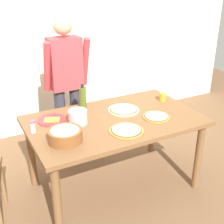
{
  "coord_description": "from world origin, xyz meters",
  "views": [
    {
      "loc": [
        -1.21,
        -2.27,
        2.01
      ],
      "look_at": [
        0.0,
        0.05,
        0.81
      ],
      "focal_mm": 49.28,
      "sensor_mm": 36.0,
      "label": 1
    }
  ],
  "objects": [
    {
      "name": "pizza_raw_on_board",
      "position": [
        0.17,
        0.12,
        0.77
      ],
      "size": [
        0.31,
        0.31,
        0.02
      ],
      "color": "beige",
      "rests_on": "dining_table"
    },
    {
      "name": "steel_pot",
      "position": [
        -0.34,
        0.07,
        0.83
      ],
      "size": [
        0.17,
        0.17,
        0.13
      ],
      "color": "#B7B7BC",
      "rests_on": "dining_table"
    },
    {
      "name": "cup_orange",
      "position": [
        0.66,
        0.15,
        0.8
      ],
      "size": [
        0.07,
        0.07,
        0.08
      ],
      "primitive_type": "cylinder",
      "color": "orange",
      "rests_on": "dining_table"
    },
    {
      "name": "ground",
      "position": [
        0.0,
        0.0,
        0.0
      ],
      "size": [
        8.0,
        8.0,
        0.0
      ],
      "primitive_type": "plane",
      "color": "brown"
    },
    {
      "name": "plate_with_slice",
      "position": [
        -0.53,
        0.23,
        0.77
      ],
      "size": [
        0.26,
        0.26,
        0.02
      ],
      "color": "red",
      "rests_on": "dining_table"
    },
    {
      "name": "popcorn_bowl",
      "position": [
        -0.54,
        -0.18,
        0.82
      ],
      "size": [
        0.28,
        0.28,
        0.11
      ],
      "color": "brown",
      "rests_on": "dining_table"
    },
    {
      "name": "wall_back",
      "position": [
        0.0,
        1.6,
        1.3
      ],
      "size": [
        5.6,
        0.1,
        2.6
      ],
      "primitive_type": "cube",
      "color": "silver",
      "rests_on": "ground"
    },
    {
      "name": "olive_oil_bottle",
      "position": [
        -0.16,
        0.36,
        0.87
      ],
      "size": [
        0.07,
        0.07,
        0.26
      ],
      "color": "#47561E",
      "rests_on": "dining_table"
    },
    {
      "name": "person_cook",
      "position": [
        -0.19,
        0.76,
        0.94
      ],
      "size": [
        0.49,
        0.25,
        1.62
      ],
      "color": "#2D2D38",
      "rests_on": "ground"
    },
    {
      "name": "pizza_second_cooked",
      "position": [
        -0.03,
        -0.27,
        0.77
      ],
      "size": [
        0.3,
        0.3,
        0.02
      ],
      "color": "#C67A33",
      "rests_on": "dining_table"
    },
    {
      "name": "salt_shaker",
      "position": [
        -0.74,
        0.09,
        0.81
      ],
      "size": [
        0.04,
        0.04,
        0.11
      ],
      "color": "white",
      "rests_on": "dining_table"
    },
    {
      "name": "dining_table",
      "position": [
        0.0,
        0.0,
        0.67
      ],
      "size": [
        1.6,
        0.96,
        0.76
      ],
      "color": "brown",
      "rests_on": "ground"
    },
    {
      "name": "pizza_cooked_on_tray",
      "position": [
        0.36,
        -0.16,
        0.77
      ],
      "size": [
        0.26,
        0.26,
        0.02
      ],
      "color": "#C67A33",
      "rests_on": "dining_table"
    }
  ]
}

